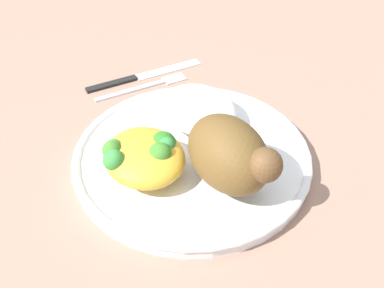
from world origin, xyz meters
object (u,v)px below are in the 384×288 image
(mac_cheese_with_broccoli, at_px, (143,154))
(knife, at_px, (135,77))
(plate, at_px, (192,156))
(roasted_chicken, at_px, (230,155))
(fork, at_px, (148,85))
(rice_pile, at_px, (198,109))

(mac_cheese_with_broccoli, bearing_deg, knife, 157.97)
(plate, distance_m, roasted_chicken, 0.08)
(roasted_chicken, relative_size, fork, 0.83)
(roasted_chicken, relative_size, knife, 0.62)
(plate, height_order, mac_cheese_with_broccoli, mac_cheese_with_broccoli)
(plate, relative_size, fork, 2.01)
(rice_pile, relative_size, knife, 0.58)
(plate, distance_m, mac_cheese_with_broccoli, 0.07)
(mac_cheese_with_broccoli, bearing_deg, rice_pile, 114.96)
(roasted_chicken, bearing_deg, mac_cheese_with_broccoli, -134.20)
(plate, bearing_deg, knife, 174.10)
(roasted_chicken, relative_size, rice_pile, 1.07)
(mac_cheese_with_broccoli, xyz_separation_m, fork, (-0.18, 0.09, -0.04))
(plate, xyz_separation_m, rice_pile, (-0.05, 0.04, 0.03))
(plate, relative_size, mac_cheese_with_broccoli, 2.84)
(knife, bearing_deg, rice_pile, 5.73)
(roasted_chicken, bearing_deg, rice_pile, 165.68)
(roasted_chicken, xyz_separation_m, mac_cheese_with_broccoli, (-0.07, -0.07, -0.02))
(roasted_chicken, height_order, fork, roasted_chicken)
(plate, distance_m, fork, 0.18)
(plate, height_order, roasted_chicken, roasted_chicken)
(rice_pile, distance_m, mac_cheese_with_broccoli, 0.11)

